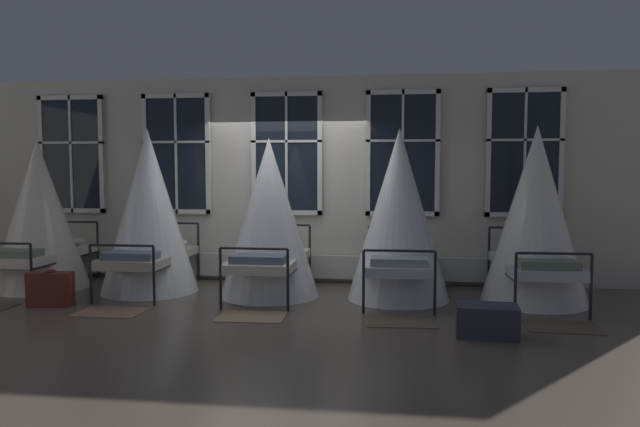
# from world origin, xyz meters

# --- Properties ---
(ground) EXTENTS (23.28, 23.28, 0.00)m
(ground) POSITION_xyz_m (0.00, 0.00, 0.00)
(ground) COLOR brown
(back_wall_with_windows) EXTENTS (12.64, 0.10, 3.19)m
(back_wall_with_windows) POSITION_xyz_m (0.00, 1.27, 1.60)
(back_wall_with_windows) COLOR beige
(back_wall_with_windows) RESTS_ON ground
(window_bank) EXTENTS (8.24, 0.10, 2.88)m
(window_bank) POSITION_xyz_m (-0.00, 1.15, 1.20)
(window_bank) COLOR black
(window_bank) RESTS_ON ground
(cot_first) EXTENTS (1.38, 1.82, 2.20)m
(cot_first) POSITION_xyz_m (-3.53, 0.16, 1.06)
(cot_first) COLOR black
(cot_first) RESTS_ON ground
(cot_second) EXTENTS (1.38, 1.83, 2.35)m
(cot_second) POSITION_xyz_m (-1.83, 0.16, 1.14)
(cot_second) COLOR black
(cot_second) RESTS_ON ground
(cot_third) EXTENTS (1.38, 1.82, 2.19)m
(cot_third) POSITION_xyz_m (-0.05, 0.09, 1.06)
(cot_third) COLOR black
(cot_third) RESTS_ON ground
(cot_fourth) EXTENTS (1.38, 1.83, 2.32)m
(cot_fourth) POSITION_xyz_m (1.74, 0.12, 1.12)
(cot_fourth) COLOR black
(cot_fourth) RESTS_ON ground
(cot_fifth) EXTENTS (1.38, 1.85, 2.34)m
(cot_fifth) POSITION_xyz_m (3.52, 0.13, 1.13)
(cot_fifth) COLOR black
(cot_fifth) RESTS_ON ground
(rug_second) EXTENTS (0.80, 0.57, 0.01)m
(rug_second) POSITION_xyz_m (-1.78, -1.15, 0.01)
(rug_second) COLOR brown
(rug_second) RESTS_ON ground
(rug_third) EXTENTS (0.83, 0.60, 0.01)m
(rug_third) POSITION_xyz_m (0.00, -1.15, 0.01)
(rug_third) COLOR #8E7A5B
(rug_third) RESTS_ON ground
(rug_fourth) EXTENTS (0.83, 0.60, 0.01)m
(rug_fourth) POSITION_xyz_m (1.78, -1.15, 0.01)
(rug_fourth) COLOR brown
(rug_fourth) RESTS_ON ground
(rug_fifth) EXTENTS (0.82, 0.60, 0.01)m
(rug_fifth) POSITION_xyz_m (3.57, -1.15, 0.01)
(rug_fifth) COLOR brown
(rug_fifth) RESTS_ON ground
(suitcase_dark) EXTENTS (0.58, 0.29, 0.47)m
(suitcase_dark) POSITION_xyz_m (-2.71, -0.92, 0.22)
(suitcase_dark) COLOR #5B231E
(suitcase_dark) RESTS_ON ground
(travel_trunk) EXTENTS (0.67, 0.45, 0.33)m
(travel_trunk) POSITION_xyz_m (2.67, -1.62, 0.17)
(travel_trunk) COLOR #2D3342
(travel_trunk) RESTS_ON ground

